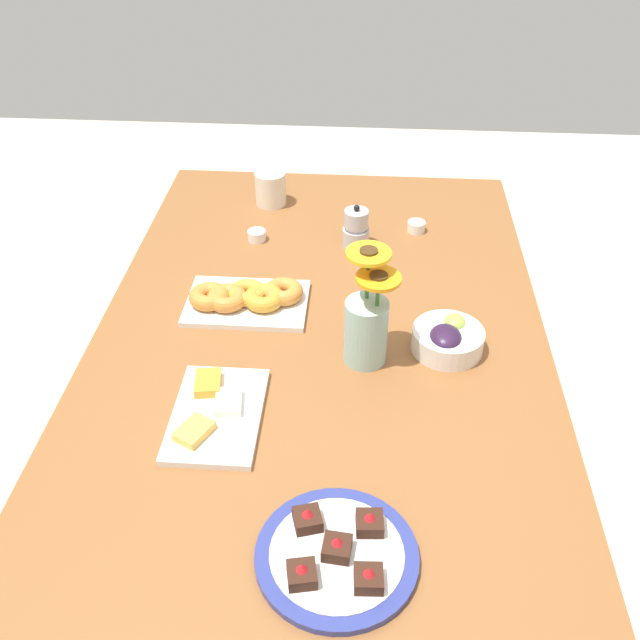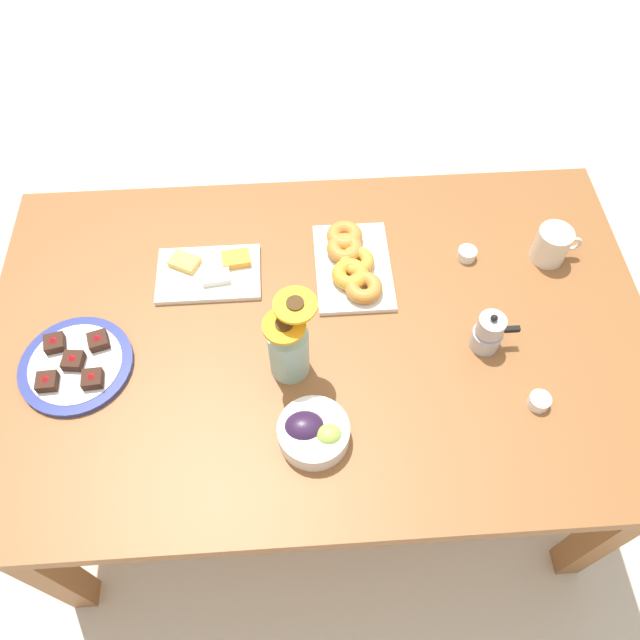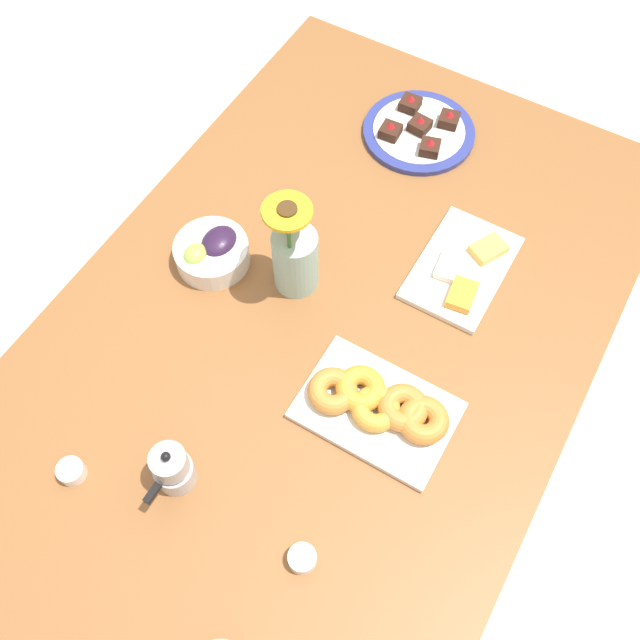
{
  "view_description": "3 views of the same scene",
  "coord_description": "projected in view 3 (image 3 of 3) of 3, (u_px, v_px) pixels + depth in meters",
  "views": [
    {
      "loc": [
        -1.23,
        -0.09,
        1.72
      ],
      "look_at": [
        0.0,
        0.0,
        0.78
      ],
      "focal_mm": 40.0,
      "sensor_mm": 36.0,
      "label": 1
    },
    {
      "loc": [
        -0.05,
        -0.8,
        2.0
      ],
      "look_at": [
        0.0,
        0.0,
        0.78
      ],
      "focal_mm": 35.0,
      "sensor_mm": 36.0,
      "label": 2
    },
    {
      "loc": [
        0.58,
        0.34,
        1.96
      ],
      "look_at": [
        0.0,
        0.0,
        0.78
      ],
      "focal_mm": 40.0,
      "sensor_mm": 36.0,
      "label": 3
    }
  ],
  "objects": [
    {
      "name": "ground_plane",
      "position": [
        320.0,
        455.0,
        2.04
      ],
      "size": [
        6.0,
        6.0,
        0.0
      ],
      "primitive_type": "plane",
      "color": "beige"
    },
    {
      "name": "moka_pot",
      "position": [
        172.0,
        469.0,
        1.21
      ],
      "size": [
        0.11,
        0.07,
        0.12
      ],
      "color": "#B7B7BC",
      "rests_on": "dining_table"
    },
    {
      "name": "flower_vase",
      "position": [
        295.0,
        255.0,
        1.38
      ],
      "size": [
        0.11,
        0.11,
        0.26
      ],
      "color": "#99C1B7",
      "rests_on": "dining_table"
    },
    {
      "name": "grape_bowl",
      "position": [
        212.0,
        251.0,
        1.46
      ],
      "size": [
        0.15,
        0.15,
        0.07
      ],
      "color": "white",
      "rests_on": "dining_table"
    },
    {
      "name": "dessert_plate",
      "position": [
        419.0,
        131.0,
        1.65
      ],
      "size": [
        0.26,
        0.26,
        0.05
      ],
      "color": "navy",
      "rests_on": "dining_table"
    },
    {
      "name": "jam_cup_honey",
      "position": [
        71.0,
        471.0,
        1.24
      ],
      "size": [
        0.05,
        0.05,
        0.03
      ],
      "color": "white",
      "rests_on": "dining_table"
    },
    {
      "name": "cheese_platter",
      "position": [
        463.0,
        268.0,
        1.46
      ],
      "size": [
        0.26,
        0.17,
        0.03
      ],
      "color": "white",
      "rests_on": "dining_table"
    },
    {
      "name": "dining_table",
      "position": [
        320.0,
        350.0,
        1.47
      ],
      "size": [
        1.6,
        1.0,
        0.74
      ],
      "color": "brown",
      "rests_on": "ground_plane"
    },
    {
      "name": "jam_cup_berry",
      "position": [
        302.0,
        558.0,
        1.17
      ],
      "size": [
        0.05,
        0.05,
        0.03
      ],
      "color": "white",
      "rests_on": "dining_table"
    },
    {
      "name": "croissant_platter",
      "position": [
        378.0,
        405.0,
        1.29
      ],
      "size": [
        0.19,
        0.29,
        0.05
      ],
      "color": "white",
      "rests_on": "dining_table"
    }
  ]
}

